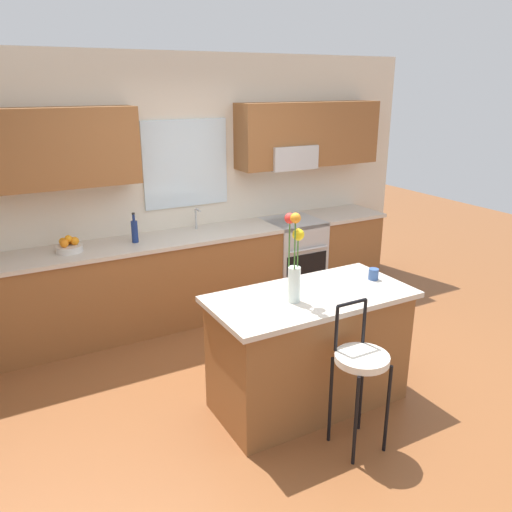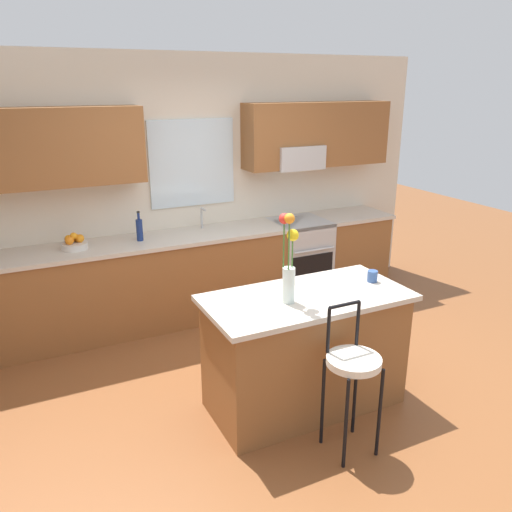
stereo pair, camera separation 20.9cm
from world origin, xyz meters
name	(u,v)px [view 1 (the left image)]	position (x,y,z in m)	size (l,w,h in m)	color
ground_plane	(284,391)	(0.00, 0.00, 0.00)	(14.00, 14.00, 0.00)	brown
back_wall_assembly	(188,172)	(0.02, 1.98, 1.51)	(5.60, 0.50, 2.70)	beige
counter_run	(200,274)	(0.00, 1.70, 0.47)	(4.56, 0.64, 0.92)	brown
sink_faucet	(196,216)	(0.04, 1.84, 1.06)	(0.02, 0.13, 0.23)	#B7BABC
oven_range	(292,258)	(1.15, 1.68, 0.46)	(0.60, 0.64, 0.92)	#B7BABC
kitchen_island	(309,349)	(0.09, -0.21, 0.46)	(1.53, 0.76, 0.92)	brown
bar_stool_near	(361,365)	(0.09, -0.81, 0.64)	(0.36, 0.36, 1.04)	black
flower_vase	(294,261)	(-0.10, -0.26, 1.22)	(0.13, 0.14, 0.66)	silver
mug_ceramic	(373,274)	(0.69, -0.20, 0.97)	(0.08, 0.08, 0.09)	#33518C
fruit_bowl_oranges	(69,246)	(-1.29, 1.70, 0.98)	(0.24, 0.24, 0.16)	silver
bottle_olive_oil	(135,231)	(-0.67, 1.70, 1.04)	(0.06, 0.06, 0.30)	navy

